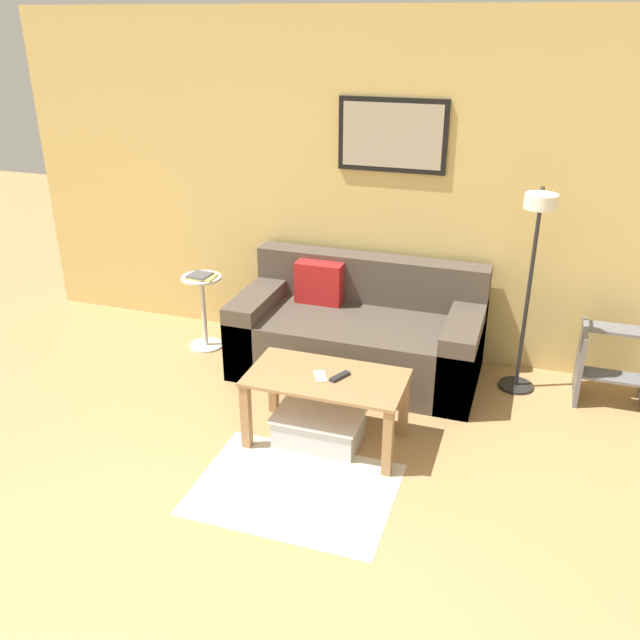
% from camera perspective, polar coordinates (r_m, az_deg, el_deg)
% --- Properties ---
extents(wall_back, '(5.60, 0.09, 2.55)m').
position_cam_1_polar(wall_back, '(5.22, 2.96, 11.04)').
color(wall_back, '#D6B76B').
rests_on(wall_back, ground_plane).
extents(area_rug, '(1.13, 0.85, 0.01)m').
position_cam_1_polar(area_rug, '(4.00, -2.15, -13.99)').
color(area_rug, beige).
rests_on(area_rug, ground_plane).
extents(couch, '(1.79, 0.89, 0.81)m').
position_cam_1_polar(couch, '(5.08, 3.23, -1.23)').
color(couch, '#4C4238').
rests_on(couch, ground_plane).
extents(coffee_table, '(0.97, 0.52, 0.46)m').
position_cam_1_polar(coffee_table, '(4.19, 0.53, -5.86)').
color(coffee_table, '#997047').
rests_on(coffee_table, ground_plane).
extents(storage_bin, '(0.55, 0.36, 0.21)m').
position_cam_1_polar(storage_bin, '(4.32, -0.12, -9.03)').
color(storage_bin, '#B2B2B7').
rests_on(storage_bin, ground_plane).
extents(floor_lamp, '(0.25, 0.47, 1.48)m').
position_cam_1_polar(floor_lamp, '(4.62, 17.49, 4.83)').
color(floor_lamp, black).
rests_on(floor_lamp, ground_plane).
extents(side_table, '(0.32, 0.32, 0.61)m').
position_cam_1_polar(side_table, '(5.48, -9.80, 1.21)').
color(side_table, silver).
rests_on(side_table, ground_plane).
extents(book_stack, '(0.22, 0.18, 0.03)m').
position_cam_1_polar(book_stack, '(5.36, -10.01, 3.66)').
color(book_stack, '#D8C666').
rests_on(book_stack, side_table).
extents(remote_control, '(0.10, 0.15, 0.02)m').
position_cam_1_polar(remote_control, '(4.13, 1.69, -4.77)').
color(remote_control, '#232328').
rests_on(remote_control, coffee_table).
extents(cell_phone, '(0.12, 0.15, 0.01)m').
position_cam_1_polar(cell_phone, '(4.14, 0.04, -4.76)').
color(cell_phone, silver).
rests_on(cell_phone, coffee_table).
extents(step_stool, '(0.48, 0.39, 0.52)m').
position_cam_1_polar(step_stool, '(5.09, 23.56, -3.43)').
color(step_stool, slate).
rests_on(step_stool, ground_plane).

